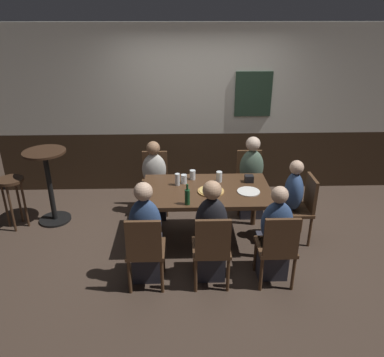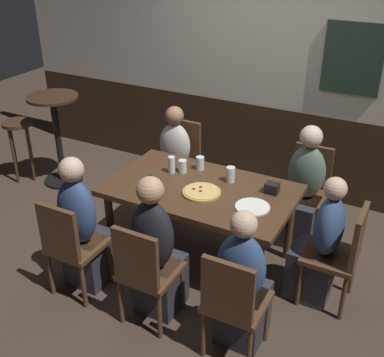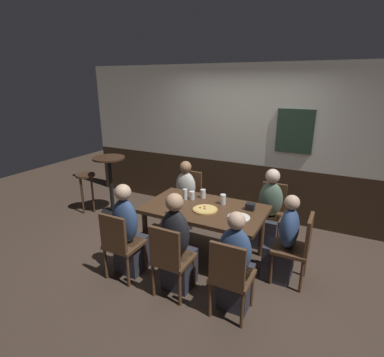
% 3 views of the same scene
% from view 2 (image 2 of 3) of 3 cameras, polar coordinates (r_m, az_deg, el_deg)
% --- Properties ---
extents(ground_plane, '(12.00, 12.00, 0.00)m').
position_cam_2_polar(ground_plane, '(4.45, 0.98, -9.46)').
color(ground_plane, '#423328').
extents(wall_back, '(6.40, 0.13, 2.60)m').
position_cam_2_polar(wall_back, '(5.25, 9.54, 12.09)').
color(wall_back, '#332316').
rests_on(wall_back, ground_plane).
extents(dining_table, '(1.57, 0.94, 0.74)m').
position_cam_2_polar(dining_table, '(4.08, 1.05, -2.11)').
color(dining_table, '#472D1C').
rests_on(dining_table, ground_plane).
extents(chair_left_near, '(0.40, 0.40, 0.88)m').
position_cam_2_polar(chair_left_near, '(3.90, -14.23, -7.49)').
color(chair_left_near, '#513521').
rests_on(chair_left_near, ground_plane).
extents(chair_head_east, '(0.40, 0.40, 0.88)m').
position_cam_2_polar(chair_head_east, '(3.87, 17.26, -8.27)').
color(chair_head_east, '#513521').
rests_on(chair_head_east, ground_plane).
extents(chair_right_near, '(0.40, 0.40, 0.88)m').
position_cam_2_polar(chair_right_near, '(3.29, 4.89, -14.28)').
color(chair_right_near, '#513521').
rests_on(chair_right_near, ground_plane).
extents(chair_mid_near, '(0.40, 0.40, 0.88)m').
position_cam_2_polar(chair_mid_near, '(3.54, -5.60, -10.74)').
color(chair_mid_near, '#513521').
rests_on(chair_mid_near, ground_plane).
extents(chair_right_far, '(0.40, 0.40, 0.88)m').
position_cam_2_polar(chair_right_far, '(4.69, 13.57, -0.95)').
color(chair_right_far, '#513521').
rests_on(chair_right_far, ground_plane).
extents(chair_left_far, '(0.40, 0.40, 0.88)m').
position_cam_2_polar(chair_left_far, '(5.14, -1.36, 2.52)').
color(chair_left_far, '#513521').
rests_on(chair_left_far, ground_plane).
extents(person_left_near, '(0.34, 0.37, 1.19)m').
position_cam_2_polar(person_left_near, '(3.99, -12.75, -6.27)').
color(person_left_near, '#2D2D38').
rests_on(person_left_near, ground_plane).
extents(person_head_east, '(0.37, 0.34, 1.10)m').
position_cam_2_polar(person_head_east, '(3.91, 14.84, -8.14)').
color(person_head_east, '#2D2D38').
rests_on(person_head_east, ground_plane).
extents(person_right_near, '(0.34, 0.37, 1.13)m').
position_cam_2_polar(person_right_near, '(3.42, 5.99, -12.95)').
color(person_right_near, '#2D2D38').
rests_on(person_right_near, ground_plane).
extents(person_mid_near, '(0.34, 0.37, 1.20)m').
position_cam_2_polar(person_mid_near, '(3.64, -4.22, -9.23)').
color(person_mid_near, '#2D2D38').
rests_on(person_mid_near, ground_plane).
extents(person_right_far, '(0.34, 0.37, 1.16)m').
position_cam_2_polar(person_right_far, '(4.56, 13.01, -1.89)').
color(person_right_far, '#2D2D38').
rests_on(person_right_far, ground_plane).
extents(person_left_far, '(0.34, 0.37, 1.10)m').
position_cam_2_polar(person_left_far, '(5.03, -2.27, 1.46)').
color(person_left_far, '#2D2D38').
rests_on(person_left_far, ground_plane).
extents(pizza, '(0.32, 0.32, 0.03)m').
position_cam_2_polar(pizza, '(3.96, 1.14, -1.61)').
color(pizza, tan).
rests_on(pizza, dining_table).
extents(pint_glass_pale, '(0.07, 0.07, 0.12)m').
position_cam_2_polar(pint_glass_pale, '(4.27, -1.13, 1.42)').
color(pint_glass_pale, silver).
rests_on(pint_glass_pale, dining_table).
extents(pint_glass_stout, '(0.07, 0.07, 0.12)m').
position_cam_2_polar(pint_glass_stout, '(4.32, 0.97, 1.74)').
color(pint_glass_stout, silver).
rests_on(pint_glass_stout, dining_table).
extents(pint_glass_amber, '(0.08, 0.08, 0.14)m').
position_cam_2_polar(pint_glass_amber, '(4.12, 4.58, 0.39)').
color(pint_glass_amber, silver).
rests_on(pint_glass_amber, dining_table).
extents(tumbler_short, '(0.06, 0.06, 0.15)m').
position_cam_2_polar(tumbler_short, '(4.26, -2.43, 1.53)').
color(tumbler_short, silver).
rests_on(tumbler_short, dining_table).
extents(beer_bottle_green, '(0.06, 0.06, 0.25)m').
position_cam_2_polar(beer_bottle_green, '(3.81, -4.86, -1.49)').
color(beer_bottle_green, '#194723').
rests_on(beer_bottle_green, dining_table).
extents(plate_white_large, '(0.27, 0.27, 0.01)m').
position_cam_2_polar(plate_white_large, '(3.79, 7.19, -3.36)').
color(plate_white_large, white).
rests_on(plate_white_large, dining_table).
extents(condiment_caddy, '(0.11, 0.09, 0.09)m').
position_cam_2_polar(condiment_caddy, '(4.00, 9.46, -1.12)').
color(condiment_caddy, black).
rests_on(condiment_caddy, dining_table).
extents(side_bar_table, '(0.56, 0.56, 1.05)m').
position_cam_2_polar(side_bar_table, '(5.66, -15.69, 5.24)').
color(side_bar_table, black).
rests_on(side_bar_table, ground_plane).
extents(bar_stool, '(0.34, 0.34, 0.72)m').
position_cam_2_polar(bar_stool, '(5.89, -19.85, 4.95)').
color(bar_stool, '#422B1C').
rests_on(bar_stool, ground_plane).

